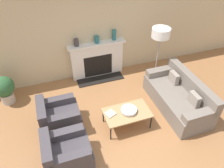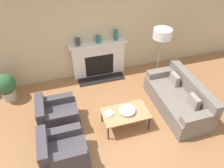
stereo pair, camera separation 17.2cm
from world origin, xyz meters
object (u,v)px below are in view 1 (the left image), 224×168
(fireplace, at_px, (97,60))
(couch, at_px, (179,97))
(mantel_vase_center_left, at_px, (97,39))
(mantel_vase_center_right, at_px, (114,35))
(coffee_table, at_px, (127,113))
(potted_plant, at_px, (4,89))
(book, at_px, (110,114))
(floor_lamp, at_px, (160,37))
(bowl, at_px, (129,110))
(mantel_vase_left, at_px, (76,43))
(armchair_near, at_px, (66,153))
(armchair_far, at_px, (59,117))

(fireplace, height_order, couch, fireplace)
(mantel_vase_center_left, height_order, mantel_vase_center_right, mantel_vase_center_right)
(coffee_table, xyz_separation_m, potted_plant, (-2.63, 1.76, 0.06))
(book, relative_size, floor_lamp, 0.17)
(couch, distance_m, bowl, 1.43)
(couch, xyz_separation_m, mantel_vase_left, (-2.08, 2.01, 0.87))
(coffee_table, distance_m, mantel_vase_center_left, 2.31)
(book, xyz_separation_m, floor_lamp, (1.83, 1.31, 0.95))
(coffee_table, relative_size, bowl, 2.90)
(armchair_near, bearing_deg, couch, -76.72)
(book, bearing_deg, mantel_vase_left, 75.05)
(mantel_vase_center_left, xyz_separation_m, potted_plant, (-2.58, -0.41, -0.73))
(mantel_vase_center_right, bearing_deg, armchair_far, -138.47)
(floor_lamp, height_order, potted_plant, floor_lamp)
(book, height_order, mantel_vase_center_left, mantel_vase_center_left)
(armchair_near, height_order, floor_lamp, floor_lamp)
(coffee_table, relative_size, potted_plant, 1.35)
(armchair_near, xyz_separation_m, bowl, (1.52, 0.54, 0.16))
(couch, bearing_deg, bowl, -83.89)
(armchair_near, relative_size, potted_plant, 1.13)
(fireplace, height_order, book, fireplace)
(armchair_far, relative_size, coffee_table, 0.84)
(book, bearing_deg, armchair_far, 139.17)
(couch, relative_size, coffee_table, 1.85)
(couch, relative_size, potted_plant, 2.49)
(couch, bearing_deg, fireplace, -142.40)
(fireplace, distance_m, mantel_vase_center_right, 0.88)
(couch, height_order, book, couch)
(couch, distance_m, book, 1.84)
(floor_lamp, relative_size, mantel_vase_center_left, 8.31)
(couch, height_order, bowl, couch)
(couch, height_order, floor_lamp, floor_lamp)
(mantel_vase_left, bearing_deg, fireplace, -1.55)
(floor_lamp, xyz_separation_m, mantel_vase_left, (-2.08, 0.78, -0.20))
(bowl, xyz_separation_m, mantel_vase_center_left, (-0.10, 2.16, 0.71))
(bowl, height_order, book, bowl)
(mantel_vase_center_left, xyz_separation_m, mantel_vase_center_right, (0.51, 0.00, 0.06))
(couch, distance_m, armchair_far, 2.95)
(mantel_vase_left, bearing_deg, book, -83.27)
(floor_lamp, height_order, mantel_vase_left, floor_lamp)
(floor_lamp, relative_size, mantel_vase_center_right, 5.28)
(mantel_vase_center_left, bearing_deg, couch, -52.95)
(book, xyz_separation_m, mantel_vase_center_right, (0.83, 2.09, 0.80))
(floor_lamp, bearing_deg, bowl, -135.77)
(armchair_near, bearing_deg, fireplace, -27.60)
(mantel_vase_center_left, bearing_deg, armchair_near, -117.79)
(armchair_near, distance_m, coffee_table, 1.57)
(couch, distance_m, potted_plant, 4.39)
(floor_lamp, bearing_deg, armchair_far, -162.37)
(fireplace, height_order, armchair_far, fireplace)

